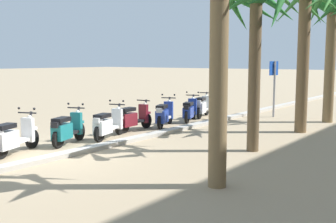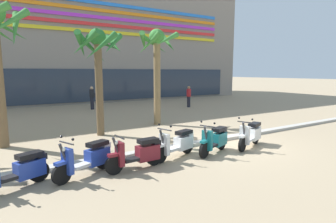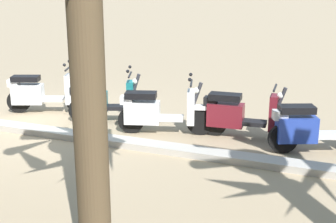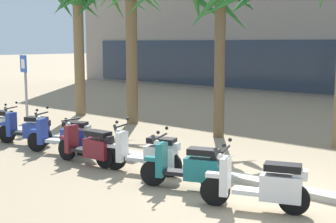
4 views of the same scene
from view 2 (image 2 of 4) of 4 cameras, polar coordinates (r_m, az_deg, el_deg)
The scene contains 13 objects.
ground_plane at distance 10.94m, azimuth 11.78°, elevation -6.52°, with size 200.00×200.00×0.00m, color #9E896B.
curb_strip at distance 11.22m, azimuth 10.30°, elevation -5.79°, with size 60.00×0.36×0.12m, color #ADA89E.
mall_facade_backdrop at distance 30.65m, azimuth -26.46°, elevation 16.91°, with size 40.86×12.90×15.61m.
scooter_blue_second_in_line at distance 7.54m, azimuth -28.68°, elevation -10.70°, with size 1.64×0.85×1.17m.
scooter_blue_mid_centre at distance 7.77m, azimuth -16.21°, elevation -9.32°, with size 1.76×0.91×1.17m.
scooter_maroon_lead_nearest at distance 7.94m, azimuth -6.00°, elevation -8.69°, with size 1.81×0.56×1.04m.
scooter_white_mid_front at distance 8.97m, azimuth 2.06°, elevation -6.67°, with size 1.82×0.80×1.17m.
scooter_teal_tail_end at distance 9.55m, azimuth 9.87°, elevation -5.83°, with size 1.68×0.84×1.17m.
scooter_white_mid_rear at distance 10.63m, azimuth 16.99°, elevation -4.61°, with size 1.77×0.88×1.17m.
palm_tree_near_sign at distance 14.28m, azimuth -2.36°, elevation 11.82°, with size 2.02×2.07×4.93m.
palm_tree_mid_walkway at distance 12.16m, azimuth -14.31°, elevation 11.48°, with size 2.28×2.33×4.57m.
pedestrian_by_palm_tree at distance 20.91m, azimuth -15.59°, elevation 2.89°, with size 0.36×0.46×1.70m.
pedestrian_strolling_near_curb at distance 21.47m, azimuth 4.35°, elevation 3.23°, with size 0.34×0.34×1.66m.
Camera 2 is at (-7.33, -7.63, 2.77)m, focal length 29.18 mm.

